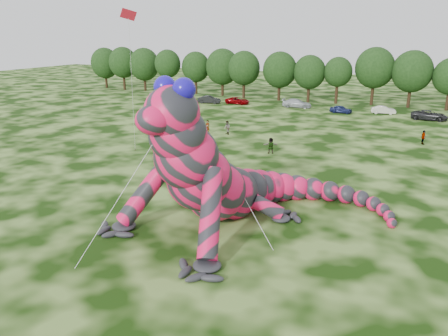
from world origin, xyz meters
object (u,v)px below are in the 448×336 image
inflatable_gecko (230,147)px  car_4 (341,109)px  tree_1 (123,68)px  car_5 (384,110)px  tree_3 (168,72)px  tree_10 (374,76)px  car_2 (237,101)px  spectator_3 (423,137)px  car_0 (158,95)px  tree_0 (105,68)px  tree_4 (196,73)px  spectator_4 (164,111)px  tree_7 (280,76)px  car_3 (297,103)px  tree_5 (223,72)px  tree_8 (309,79)px  car_1 (209,100)px  spectator_0 (208,127)px  tree_11 (411,79)px  spectator_5 (271,146)px  car_6 (429,115)px  tree_6 (244,75)px  tree_2 (144,69)px  tree_9 (337,80)px  flying_kite (129,26)px  spectator_1 (227,128)px

inflatable_gecko → car_4: bearing=107.8°
tree_1 → car_5: tree_1 is taller
tree_3 → tree_10: 43.14m
car_2 → car_5: 26.17m
spectator_3 → tree_10: bearing=-5.1°
tree_3 → car_0: tree_3 is taller
tree_0 → tree_4: bearing=-1.2°
tree_4 → spectator_4: tree_4 is taller
tree_7 → car_3: 9.69m
tree_5 → tree_8: (18.91, -1.45, -0.43)m
tree_1 → spectator_3: (64.96, -28.26, -4.04)m
tree_4 → car_1: (8.57, -10.98, -3.82)m
tree_7 → spectator_4: (-11.43, -24.48, -3.83)m
tree_8 → car_0: tree_8 is taller
spectator_0 → car_0: bearing=140.3°
tree_11 → car_2: tree_11 is taller
spectator_5 → car_2: bearing=-87.6°
tree_0 → car_0: size_ratio=2.54×
tree_0 → car_0: bearing=-24.5°
inflatable_gecko → tree_4: bearing=137.5°
car_5 → car_6: 7.44m
tree_6 → tree_10: tree_10 is taller
tree_4 → spectator_5: 50.88m
car_0 → car_1: 12.84m
tree_5 → spectator_0: size_ratio=5.40×
tree_0 → car_0: tree_0 is taller
car_3 → tree_2: bearing=72.1°
tree_6 → car_3: bearing=-27.4°
inflatable_gecko → tree_10: size_ratio=2.02×
tree_6 → car_2: 8.68m
tree_11 → spectator_3: tree_11 is taller
tree_11 → tree_9: bearing=-176.2°
tree_1 → flying_kite: bearing=-52.3°
tree_5 → tree_7: tree_5 is taller
tree_0 → tree_3: (18.84, -2.17, -0.03)m
car_1 → spectator_3: spectator_3 is taller
car_6 → car_0: bearing=88.1°
tree_11 → spectator_1: size_ratio=5.45×
tree_2 → car_1: (21.95, -11.03, -4.11)m
tree_6 → tree_8: bearing=1.3°
tree_0 → spectator_0: bearing=-38.0°
tree_1 → tree_11: tree_11 is taller
tree_2 → car_3: tree_2 is taller
tree_3 → car_2: size_ratio=2.06×
car_5 → tree_7: bearing=63.1°
tree_5 → car_6: bearing=-15.9°
car_6 → spectator_0: (-27.09, -22.59, 0.16)m
tree_8 → spectator_0: (-5.60, -32.66, -3.56)m
tree_8 → tree_10: 11.75m
flying_kite → car_0: size_ratio=4.19×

